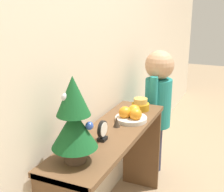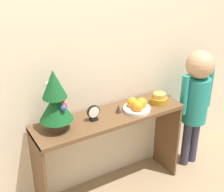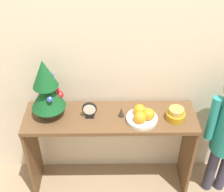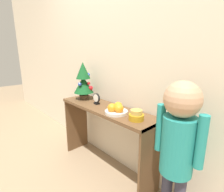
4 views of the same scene
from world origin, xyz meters
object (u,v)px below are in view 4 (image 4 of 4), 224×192
object	(u,v)px
mini_tree	(83,80)
desk_clock	(96,99)
singing_bowl	(136,116)
fruit_bowl	(116,109)
figurine	(110,105)
child_figure	(178,138)

from	to	relation	value
mini_tree	desk_clock	size ratio (longest dim) A/B	3.67
singing_bowl	desk_clock	size ratio (longest dim) A/B	1.07
fruit_bowl	desk_clock	size ratio (longest dim) A/B	1.77
mini_tree	fruit_bowl	world-z (taller)	mini_tree
singing_bowl	desk_clock	world-z (taller)	desk_clock
singing_bowl	figurine	xyz separation A→B (m)	(-0.36, 0.03, -0.01)
figurine	child_figure	world-z (taller)	child_figure
singing_bowl	child_figure	bearing A→B (deg)	-3.72
mini_tree	singing_bowl	size ratio (longest dim) A/B	3.43
mini_tree	figurine	distance (m)	0.52
fruit_bowl	singing_bowl	world-z (taller)	fruit_bowl
desk_clock	figurine	world-z (taller)	desk_clock
desk_clock	child_figure	distance (m)	0.96
child_figure	desk_clock	bearing A→B (deg)	176.78
singing_bowl	desk_clock	xyz separation A→B (m)	(-0.57, 0.03, 0.02)
fruit_bowl	child_figure	distance (m)	0.61
figurine	child_figure	size ratio (longest dim) A/B	0.06
fruit_bowl	figurine	xyz separation A→B (m)	(-0.14, 0.05, -0.01)
desk_clock	child_figure	size ratio (longest dim) A/B	0.11
mini_tree	child_figure	distance (m)	1.25
mini_tree	child_figure	size ratio (longest dim) A/B	0.40
mini_tree	desk_clock	xyz separation A→B (m)	(0.27, -0.02, -0.16)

